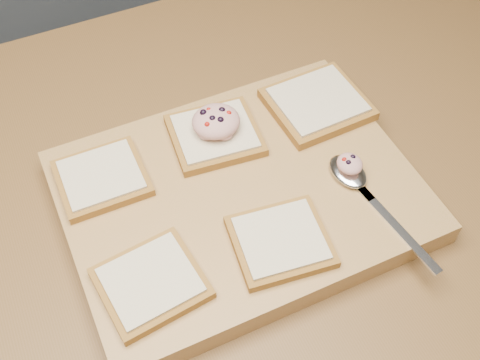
{
  "coord_description": "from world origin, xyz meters",
  "views": [
    {
      "loc": [
        -0.21,
        -0.49,
        1.56
      ],
      "look_at": [
        -0.01,
        -0.07,
        0.95
      ],
      "focal_mm": 45.0,
      "sensor_mm": 36.0,
      "label": 1
    }
  ],
  "objects_px": {
    "tuna_salad_dollop": "(216,121)",
    "bread_far_center": "(215,135)",
    "cutting_board": "(240,196)",
    "spoon": "(355,180)"
  },
  "relations": [
    {
      "from": "tuna_salad_dollop",
      "to": "spoon",
      "type": "distance_m",
      "value": 0.2
    },
    {
      "from": "bread_far_center",
      "to": "spoon",
      "type": "relative_size",
      "value": 0.62
    },
    {
      "from": "cutting_board",
      "to": "spoon",
      "type": "bearing_deg",
      "value": -21.35
    },
    {
      "from": "bread_far_center",
      "to": "tuna_salad_dollop",
      "type": "xyz_separation_m",
      "value": [
        0.0,
        0.0,
        0.02
      ]
    },
    {
      "from": "cutting_board",
      "to": "bread_far_center",
      "type": "xyz_separation_m",
      "value": [
        0.0,
        0.09,
        0.03
      ]
    },
    {
      "from": "cutting_board",
      "to": "tuna_salad_dollop",
      "type": "bearing_deg",
      "value": 85.16
    },
    {
      "from": "cutting_board",
      "to": "bread_far_center",
      "type": "distance_m",
      "value": 0.1
    },
    {
      "from": "cutting_board",
      "to": "tuna_salad_dollop",
      "type": "height_order",
      "value": "tuna_salad_dollop"
    },
    {
      "from": "bread_far_center",
      "to": "spoon",
      "type": "bearing_deg",
      "value": -47.54
    },
    {
      "from": "tuna_salad_dollop",
      "to": "bread_far_center",
      "type": "bearing_deg",
      "value": -153.03
    }
  ]
}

